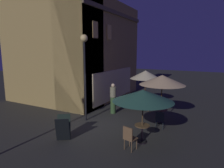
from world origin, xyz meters
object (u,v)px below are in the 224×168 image
object	(u,v)px
cafe_table_2	(161,113)
patio_umbrella_2	(162,80)
cafe_table_0	(142,131)
cafe_chair_1	(143,96)
menu_sandwich_board	(63,128)
cafe_table_1	(145,99)
street_lamp_near_corner	(84,58)
cafe_chair_2	(146,102)
patio_umbrella_1	(145,75)
cafe_chair_0	(129,136)
patron_standing_1	(113,98)
cafe_chair_3	(160,118)
patio_umbrella_0	(143,96)
patron_seated_0	(146,99)

from	to	relation	value
cafe_table_2	patio_umbrella_2	world-z (taller)	patio_umbrella_2
cafe_table_0	cafe_chair_1	distance (m)	5.78
menu_sandwich_board	cafe_table_1	bearing A→B (deg)	-47.23
cafe_table_1	patio_umbrella_2	bearing A→B (deg)	-145.03
street_lamp_near_corner	cafe_chair_1	xyz separation A→B (m)	(4.48, -1.64, -2.76)
cafe_table_2	cafe_chair_2	distance (m)	2.06
street_lamp_near_corner	cafe_table_1	bearing A→B (deg)	-27.71
cafe_table_2	patio_umbrella_1	world-z (taller)	patio_umbrella_1
cafe_chair_0	cafe_chair_1	bearing A→B (deg)	28.06
street_lamp_near_corner	cafe_chair_1	world-z (taller)	street_lamp_near_corner
cafe_chair_0	patio_umbrella_2	bearing A→B (deg)	7.71
patio_umbrella_1	patron_standing_1	distance (m)	2.70
cafe_chair_0	cafe_chair_3	world-z (taller)	cafe_chair_0
patio_umbrella_0	cafe_chair_3	world-z (taller)	patio_umbrella_0
cafe_chair_3	cafe_table_0	bearing A→B (deg)	160.07
cafe_table_0	cafe_chair_0	bearing A→B (deg)	166.43
cafe_chair_0	patron_seated_0	world-z (taller)	patron_seated_0
street_lamp_near_corner	cafe_chair_3	xyz separation A→B (m)	(0.70, -3.76, -2.79)
cafe_chair_2	patron_seated_0	size ratio (longest dim) A/B	0.76
patio_umbrella_1	cafe_chair_2	size ratio (longest dim) A/B	2.61
cafe_chair_2	cafe_chair_0	bearing A→B (deg)	169.28
menu_sandwich_board	patio_umbrella_0	distance (m)	3.52
street_lamp_near_corner	patio_umbrella_0	world-z (taller)	street_lamp_near_corner
patron_standing_1	patron_seated_0	bearing A→B (deg)	-83.79
patron_seated_0	patron_standing_1	xyz separation A→B (m)	(-1.41, 1.52, 0.20)
patio_umbrella_2	cafe_chair_3	bearing A→B (deg)	-169.35
patio_umbrella_0	patron_seated_0	bearing A→B (deg)	16.53
patio_umbrella_2	patron_standing_1	bearing A→B (deg)	84.22
cafe_table_2	patio_umbrella_1	bearing A→B (deg)	34.97
cafe_table_1	cafe_chair_2	world-z (taller)	cafe_chair_2
patio_umbrella_2	cafe_chair_3	xyz separation A→B (m)	(-0.76, -0.14, -1.72)
patron_seated_0	cafe_chair_0	bearing A→B (deg)	169.56
menu_sandwich_board	patio_umbrella_2	world-z (taller)	patio_umbrella_2
cafe_chair_2	patron_standing_1	bearing A→B (deg)	107.02
cafe_table_2	patio_umbrella_0	size ratio (longest dim) A/B	0.31
street_lamp_near_corner	patio_umbrella_1	world-z (taller)	street_lamp_near_corner
menu_sandwich_board	cafe_chair_1	distance (m)	6.90
patio_umbrella_1	cafe_chair_1	size ratio (longest dim) A/B	2.64
cafe_table_2	cafe_chair_1	size ratio (longest dim) A/B	0.81
cafe_chair_1	cafe_chair_3	world-z (taller)	cafe_chair_1
cafe_chair_3	patio_umbrella_0	bearing A→B (deg)	160.07
patio_umbrella_2	cafe_chair_0	bearing A→B (deg)	174.14
cafe_chair_2	cafe_table_1	bearing A→B (deg)	-0.00
cafe_table_2	patio_umbrella_2	size ratio (longest dim) A/B	0.30
patio_umbrella_1	cafe_chair_3	bearing A→B (deg)	-150.17
street_lamp_near_corner	cafe_table_2	bearing A→B (deg)	-67.95
cafe_table_2	patio_umbrella_1	xyz separation A→B (m)	(2.32, 1.63, 1.64)
cafe_table_1	patron_seated_0	size ratio (longest dim) A/B	0.62
patio_umbrella_1	patron_seated_0	world-z (taller)	patio_umbrella_1
cafe_table_1	patio_umbrella_0	world-z (taller)	patio_umbrella_0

